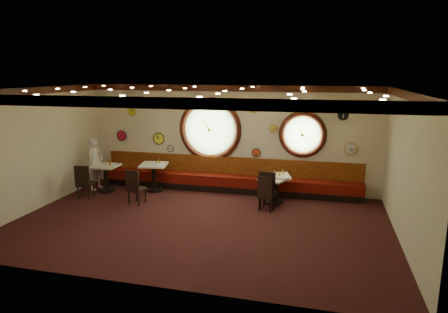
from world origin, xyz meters
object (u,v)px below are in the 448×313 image
condiment_a_bottle (109,162)px  table_a (106,175)px  waiter (95,163)px  condiment_d_salt (275,173)px  table_b (154,174)px  condiment_a_pepper (105,164)px  condiment_c_pepper (274,176)px  table_c (274,188)px  condiment_c_salt (271,176)px  condiment_d_bottle (283,172)px  condiment_c_bottle (280,175)px  chair_a (84,180)px  condiment_a_salt (102,163)px  chair_c (266,191)px  condiment_b_salt (152,162)px  table_d (277,185)px  chair_d (268,187)px  condiment_b_bottle (159,161)px  condiment_b_pepper (156,162)px  chair_b (135,185)px  condiment_d_pepper (276,174)px

condiment_a_bottle → table_a: bearing=-165.8°
waiter → condiment_d_salt: bearing=-78.0°
table_b → condiment_a_pepper: size_ratio=9.19×
waiter → condiment_c_pepper: bearing=-81.0°
table_a → table_c: size_ratio=0.93×
table_c → waiter: 5.55m
table_b → condiment_c_salt: (3.61, -0.34, 0.25)m
condiment_d_bottle → waiter: waiter is taller
condiment_c_pepper → condiment_c_bottle: size_ratio=0.70×
condiment_c_pepper → chair_a: bearing=-170.2°
condiment_a_salt → condiment_c_pepper: (5.25, 0.02, -0.08)m
table_b → chair_a: chair_a is taller
chair_c → condiment_b_salt: 3.80m
table_d → waiter: bearing=-178.7°
chair_d → condiment_b_salt: 3.79m
condiment_a_pepper → condiment_c_pepper: size_ratio=1.01×
table_d → condiment_c_pepper: 0.37m
condiment_a_pepper → condiment_c_pepper: 5.10m
condiment_c_salt → condiment_b_bottle: condiment_b_bottle is taller
condiment_a_pepper → condiment_b_pepper: bearing=16.7°
table_c → chair_d: (-0.09, -0.49, 0.14)m
table_a → condiment_a_salt: 0.37m
table_c → condiment_a_bottle: bearing=-179.7°
condiment_c_salt → condiment_d_salt: (0.07, 0.30, 0.03)m
condiment_b_pepper → condiment_c_salt: bearing=-5.9°
condiment_d_salt → waiter: size_ratio=0.06×
condiment_b_salt → table_c: bearing=-5.4°
table_a → condiment_d_salt: (5.09, 0.35, 0.30)m
condiment_d_salt → condiment_a_pepper: (-5.07, -0.38, 0.05)m
chair_a → waiter: (-0.23, 1.01, 0.25)m
condiment_d_salt → condiment_d_bottle: 0.24m
table_c → condiment_a_salt: condiment_a_salt is taller
condiment_b_pepper → condiment_a_bottle: size_ratio=0.54×
condiment_d_salt → waiter: waiter is taller
chair_a → condiment_b_pepper: bearing=28.5°
chair_c → condiment_d_bottle: size_ratio=3.71×
table_b → condiment_d_salt: condiment_d_salt is taller
chair_b → chair_a: bearing=-171.9°
condiment_d_pepper → condiment_c_bottle: bearing=-40.5°
condiment_c_salt → condiment_d_bottle: condiment_d_bottle is taller
condiment_d_salt → condiment_b_pepper: condiment_b_pepper is taller
condiment_a_salt → condiment_b_bottle: size_ratio=0.63×
condiment_b_salt → condiment_c_pepper: size_ratio=1.08×
condiment_a_bottle → waiter: bearing=168.4°
table_b → chair_a: size_ratio=1.47×
table_d → chair_d: 0.73m
table_c → condiment_a_pepper: size_ratio=8.90×
condiment_b_salt → waiter: bearing=-171.5°
table_a → waiter: (-0.42, 0.15, 0.30)m
chair_c → condiment_a_bottle: bearing=-174.9°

